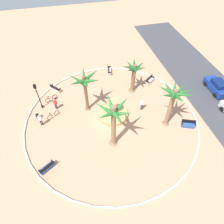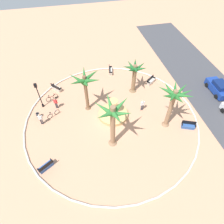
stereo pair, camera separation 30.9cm
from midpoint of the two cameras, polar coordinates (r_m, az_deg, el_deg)
ground_plane at (r=24.05m, az=0.22°, el=-1.86°), size 80.00×80.00×0.00m
plaza_curb at (r=23.97m, az=0.22°, el=-1.70°), size 21.02×21.02×0.20m
street_asphalt at (r=30.12m, az=29.10°, el=3.24°), size 48.00×8.00×0.03m
fountain at (r=24.10m, az=0.70°, el=-0.45°), size 3.66×3.66×2.57m
palm_tree_near_fountain at (r=22.59m, az=-7.48°, el=8.34°), size 3.97×3.83×5.38m
palm_tree_by_curb at (r=18.40m, az=0.75°, el=-1.69°), size 4.07×3.79×6.08m
palm_tree_mid_plaza at (r=21.25m, az=18.13°, el=3.86°), size 3.67×3.71×5.68m
palm_tree_far_side at (r=25.88m, az=6.96°, el=11.46°), size 3.31×3.24×4.49m
bench_east at (r=30.76m, az=-0.19°, el=12.00°), size 1.67×0.82×1.00m
bench_west at (r=24.61m, az=21.85°, el=-3.81°), size 1.07×1.67×1.00m
bench_north at (r=28.59m, az=-15.70°, el=6.75°), size 1.51×1.45×1.00m
bench_southeast at (r=29.33m, az=11.69°, el=8.86°), size 1.36×1.58×1.00m
bench_southwest at (r=21.08m, az=-18.46°, el=-15.02°), size 1.28×1.62×1.00m
lamppost at (r=25.43m, az=-20.54°, el=5.16°), size 0.32×0.32×3.92m
trash_bin at (r=25.50m, az=-20.61°, el=-0.89°), size 0.46×0.46×0.73m
bicycle_red_frame at (r=27.24m, az=-16.99°, el=4.07°), size 0.83×1.56×0.94m
bicycle_by_lamppost at (r=25.03m, az=-16.53°, el=-0.59°), size 0.96×1.49×0.94m
person_cyclist_helmet at (r=25.54m, az=-15.91°, el=2.65°), size 0.32×0.49×1.70m
person_cyclist_photo at (r=24.21m, az=-19.96°, el=-1.87°), size 0.22×0.53×1.69m
person_pedestrian_stroll at (r=24.65m, az=9.31°, el=2.14°), size 0.22×0.53×1.69m
parked_car_leftmost at (r=30.82m, az=29.08°, el=6.31°), size 4.05×2.02×1.67m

